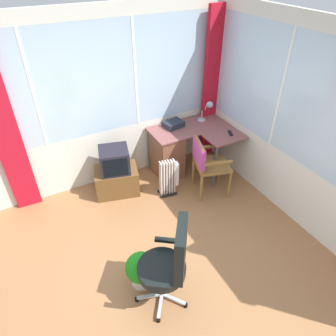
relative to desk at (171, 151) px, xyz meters
The scene contains 14 objects.
ground 2.16m from the desk, 121.07° to the right, with size 5.18×5.29×0.06m, color #98663E.
north_window_panel 1.44m from the desk, 161.28° to the left, with size 4.18×0.07×2.60m.
east_window_panel 2.25m from the desk, 60.35° to the right, with size 0.07×4.29×2.60m.
curtain_north_left 2.40m from the desk, behind, with size 0.33×0.07×2.50m, color red.
curtain_corner 1.24m from the desk, 14.90° to the left, with size 0.33×0.07×2.50m, color red.
desk is the anchor object (origin of this frame).
desk_lamp 0.92m from the desk, ahead, with size 0.24×0.21×0.34m.
tv_remote 1.00m from the desk, 31.11° to the right, with size 0.04×0.15×0.02m, color black.
paper_tray 0.44m from the desk, 47.55° to the left, with size 0.30×0.23×0.09m, color #222732.
wooden_armchair 0.73m from the desk, 73.12° to the right, with size 0.60×0.60×0.90m.
office_chair 2.32m from the desk, 118.49° to the right, with size 0.60×0.61×1.12m.
tv_on_stand 0.97m from the desk, behind, with size 0.73×0.59×0.78m.
space_heater 0.56m from the desk, 120.59° to the right, with size 0.32×0.21×0.60m.
potted_plant 2.15m from the desk, 127.12° to the right, with size 0.35×0.35×0.44m.
Camera 1 is at (-0.92, -1.88, 3.15)m, focal length 32.72 mm.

